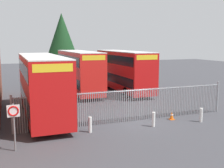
% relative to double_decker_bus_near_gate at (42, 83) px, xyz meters
% --- Properties ---
extents(ground_plane, '(100.00, 100.00, 0.00)m').
position_rel_double_decker_bus_near_gate_xyz_m(ground_plane, '(5.62, 4.59, -2.42)').
color(ground_plane, '#3D3D42').
extents(palisade_fence, '(15.10, 0.14, 2.35)m').
position_rel_double_decker_bus_near_gate_xyz_m(palisade_fence, '(5.34, -3.41, -1.24)').
color(palisade_fence, gray).
rests_on(palisade_fence, ground).
extents(double_decker_bus_near_gate, '(2.54, 10.81, 4.42)m').
position_rel_double_decker_bus_near_gate_xyz_m(double_decker_bus_near_gate, '(0.00, 0.00, 0.00)').
color(double_decker_bus_near_gate, red).
rests_on(double_decker_bus_near_gate, ground).
extents(double_decker_bus_behind_fence_left, '(2.54, 10.81, 4.42)m').
position_rel_double_decker_bus_near_gate_xyz_m(double_decker_bus_behind_fence_left, '(9.62, 7.53, 0.00)').
color(double_decker_bus_behind_fence_left, red).
rests_on(double_decker_bus_behind_fence_left, ground).
extents(double_decker_bus_behind_fence_right, '(2.54, 10.81, 4.42)m').
position_rel_double_decker_bus_near_gate_xyz_m(double_decker_bus_behind_fence_right, '(4.93, 8.63, 0.00)').
color(double_decker_bus_behind_fence_right, red).
rests_on(double_decker_bus_behind_fence_right, ground).
extents(bollard_near_left, '(0.20, 0.20, 0.95)m').
position_rel_double_decker_bus_near_gate_xyz_m(bollard_near_left, '(2.20, -4.70, -1.95)').
color(bollard_near_left, silver).
rests_on(bollard_near_left, ground).
extents(bollard_center_front, '(0.20, 0.20, 0.95)m').
position_rel_double_decker_bus_near_gate_xyz_m(bollard_center_front, '(6.29, -5.06, -1.95)').
color(bollard_center_front, silver).
rests_on(bollard_center_front, ground).
extents(bollard_near_right, '(0.20, 0.20, 0.95)m').
position_rel_double_decker_bus_near_gate_xyz_m(bollard_near_right, '(9.83, -5.26, -1.95)').
color(bollard_near_right, silver).
rests_on(bollard_near_right, ground).
extents(traffic_cone_by_gate, '(0.34, 0.34, 0.59)m').
position_rel_double_decker_bus_near_gate_xyz_m(traffic_cone_by_gate, '(8.30, -4.07, -2.13)').
color(traffic_cone_by_gate, orange).
rests_on(traffic_cone_by_gate, ground).
extents(speed_limit_sign_post, '(0.60, 0.14, 2.40)m').
position_rel_double_decker_bus_near_gate_xyz_m(speed_limit_sign_post, '(-2.08, -6.17, -0.65)').
color(speed_limit_sign_post, slate).
rests_on(speed_limit_sign_post, ground).
extents(tree_tall_back, '(5.29, 5.29, 9.59)m').
position_rel_double_decker_bus_near_gate_xyz_m(tree_tall_back, '(5.53, 21.00, 3.38)').
color(tree_tall_back, '#4C3823').
rests_on(tree_tall_back, ground).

